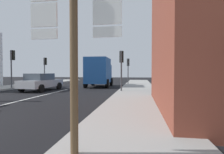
# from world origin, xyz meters

# --- Properties ---
(ground_plane) EXTENTS (80.00, 80.00, 0.00)m
(ground_plane) POSITION_xyz_m (0.00, 10.00, 0.00)
(ground_plane) COLOR black
(sidewalk_right) EXTENTS (3.15, 44.00, 0.14)m
(sidewalk_right) POSITION_xyz_m (6.41, 8.00, 0.07)
(sidewalk_right) COLOR #9E9B96
(sidewalk_right) RESTS_ON ground
(lane_centre_stripe) EXTENTS (0.16, 12.00, 0.01)m
(lane_centre_stripe) POSITION_xyz_m (0.00, 6.00, 0.01)
(lane_centre_stripe) COLOR silver
(lane_centre_stripe) RESTS_ON ground
(sedan_far) EXTENTS (2.23, 4.33, 1.47)m
(sedan_far) POSITION_xyz_m (-1.76, 10.65, 0.76)
(sedan_far) COLOR #B7BABF
(sedan_far) RESTS_ON ground
(delivery_truck) EXTENTS (2.62, 5.07, 3.05)m
(delivery_truck) POSITION_xyz_m (2.25, 15.28, 1.65)
(delivery_truck) COLOR #19478C
(delivery_truck) RESTS_ON ground
(route_sign_post) EXTENTS (1.66, 0.14, 3.20)m
(route_sign_post) POSITION_xyz_m (5.38, -0.59, 1.91)
(route_sign_post) COLOR brown
(route_sign_post) RESTS_ON ground
(traffic_light_far_right) EXTENTS (0.30, 0.49, 3.27)m
(traffic_light_far_right) POSITION_xyz_m (5.13, 18.98, 2.42)
(traffic_light_far_right) COLOR #47474C
(traffic_light_far_right) RESTS_ON ground
(traffic_light_near_left) EXTENTS (0.30, 0.49, 3.60)m
(traffic_light_near_left) POSITION_xyz_m (-5.13, 11.55, 2.67)
(traffic_light_near_left) COLOR #47474C
(traffic_light_near_left) RESTS_ON ground
(traffic_light_far_left) EXTENTS (0.30, 0.49, 3.38)m
(traffic_light_far_left) POSITION_xyz_m (-5.13, 17.42, 2.50)
(traffic_light_far_left) COLOR #47474C
(traffic_light_far_left) RESTS_ON ground
(traffic_light_near_right) EXTENTS (0.30, 0.49, 3.24)m
(traffic_light_near_right) POSITION_xyz_m (5.13, 10.42, 2.39)
(traffic_light_near_right) COLOR #47474C
(traffic_light_near_right) RESTS_ON ground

